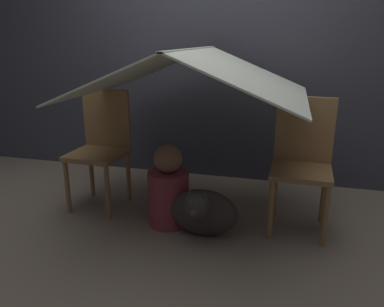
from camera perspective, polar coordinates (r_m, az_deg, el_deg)
The scene contains 7 objects.
ground_plane at distance 2.81m, azimuth -0.78°, elevation -10.93°, with size 8.80×8.80×0.00m, color gray.
wall_back at distance 3.56m, azimuth 4.08°, elevation 15.95°, with size 7.00×0.05×2.50m.
chair_left at distance 3.09m, azimuth -13.65°, elevation 1.47°, with size 0.42×0.42×0.93m.
chair_right at distance 2.74m, azimuth 16.42°, elevation -0.78°, with size 0.42×0.42×0.93m.
sheet_canopy at distance 2.63m, azimuth 0.00°, elevation 12.23°, with size 1.56×1.32×0.33m.
person_front at distance 2.75m, azimuth -3.60°, elevation -5.65°, with size 0.30×0.30×0.61m.
dog at distance 2.59m, azimuth 1.62°, elevation -8.83°, with size 0.48×0.39×0.41m.
Camera 1 is at (0.67, -2.39, 1.33)m, focal length 35.00 mm.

